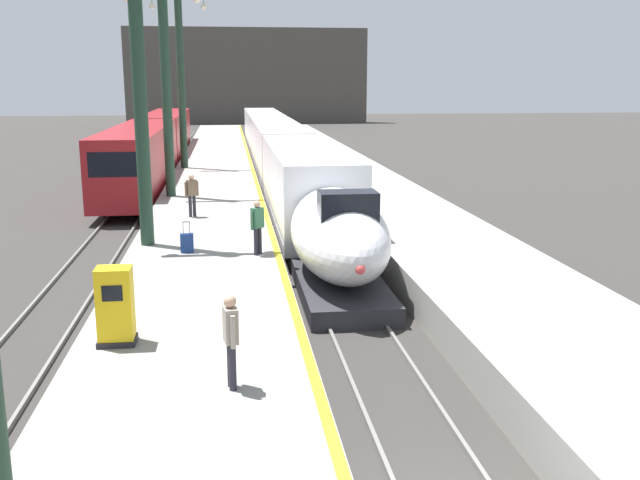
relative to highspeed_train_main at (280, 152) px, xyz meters
name	(u,v)px	position (x,y,z in m)	size (l,w,h in m)	color
platform_left	(211,208)	(-4.05, -11.76, -1.43)	(4.80, 110.00, 1.05)	gray
platform_right	(382,204)	(4.05, -11.76, -1.43)	(4.80, 110.00, 1.05)	gray
platform_left_safety_stripe	(260,196)	(-1.77, -11.76, -0.90)	(0.20, 107.80, 0.01)	yellow
rail_main_left	(278,206)	(-0.75, -9.01, -1.89)	(0.08, 110.00, 0.12)	slate
rail_main_right	(308,205)	(0.75, -9.01, -1.89)	(0.08, 110.00, 0.12)	slate
rail_secondary_left	(115,210)	(-8.85, -9.01, -1.89)	(0.08, 110.00, 0.12)	slate
rail_secondary_right	(146,209)	(-7.35, -9.01, -1.89)	(0.08, 110.00, 0.12)	slate
highspeed_train_main	(280,152)	(0.00, 0.00, 0.00)	(2.92, 57.18, 3.60)	silver
regional_train_adjacent	(155,143)	(-8.10, 5.01, 0.18)	(2.85, 36.60, 3.80)	maroon
station_column_mid	(139,72)	(-5.90, -21.52, 4.61)	(4.00, 0.68, 9.17)	#1E3828
station_column_far	(165,68)	(-5.90, -11.31, 4.91)	(4.00, 0.68, 9.74)	#1E3828
station_column_distant	(180,64)	(-5.90, -0.13, 5.30)	(4.00, 0.68, 10.47)	#1E3828
passenger_near_edge	(257,223)	(-2.38, -23.38, 0.09)	(0.44, 0.42, 1.69)	#23232D
passenger_mid_platform	(231,334)	(-3.25, -33.16, 0.09)	(0.28, 0.56, 1.69)	#23232D
passenger_far_waiting	(192,192)	(-4.66, -16.76, 0.09)	(0.53, 0.36, 1.69)	#23232D
rolling_suitcase	(187,243)	(-4.56, -22.80, -0.60)	(0.40, 0.22, 0.98)	navy
ticket_machine_yellow	(116,309)	(-5.55, -30.68, -0.16)	(0.76, 0.62, 1.60)	yellow
terminus_back_wall	(248,76)	(0.00, 65.49, 5.05)	(36.00, 2.00, 14.00)	#4C4742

